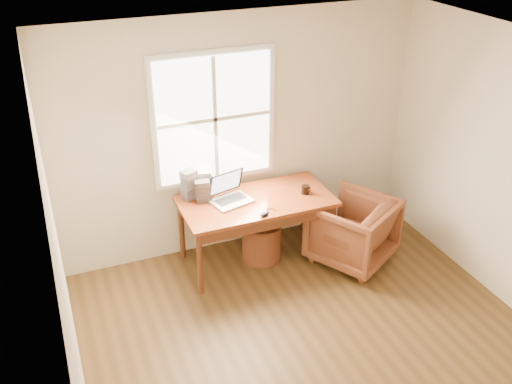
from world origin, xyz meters
The scene contains 11 objects.
room_shell centered at (-0.02, 0.16, 1.32)m, with size 4.04×4.54×2.64m.
desk centered at (0.00, 1.80, 0.73)m, with size 1.60×0.80×0.04m, color brown.
armchair centered at (0.96, 1.41, 0.37)m, with size 0.78×0.81×0.73m, color brown.
wicker_stool centered at (0.06, 1.80, 0.21)m, with size 0.43×0.43×0.43m, color brown.
laptop centered at (-0.26, 1.84, 0.89)m, with size 0.38×0.40×0.29m, color #B8BCC0, non-canonical shape.
mouse centered at (-0.05, 1.46, 0.77)m, with size 0.10×0.06×0.03m, color black.
coffee_mug centered at (0.53, 1.73, 0.80)m, with size 0.08×0.08×0.09m, color black.
cd_stack_a centered at (-0.46, 2.10, 0.89)m, with size 0.14×0.13×0.28m, color silver.
cd_stack_b centered at (-0.52, 2.00, 0.87)m, with size 0.15×0.13×0.23m, color #25252A.
cd_stack_c centered at (-0.64, 2.09, 0.91)m, with size 0.14×0.13×0.32m, color #93929E.
cd_stack_d centered at (-0.47, 2.15, 0.83)m, with size 0.13×0.11×0.16m, color silver.
Camera 1 is at (-1.96, -3.02, 3.67)m, focal length 40.00 mm.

